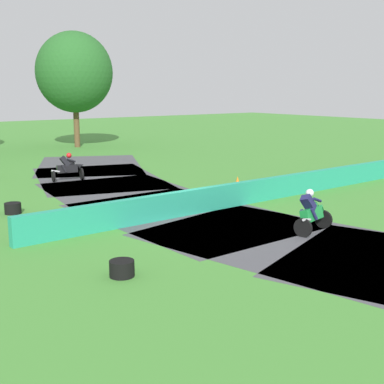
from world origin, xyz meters
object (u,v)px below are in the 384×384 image
(motorcycle_chase_green, at_px, (312,212))
(tire_stack_mid_b, at_px, (122,268))
(motorcycle_lead_black, at_px, (69,167))
(traffic_cone, at_px, (238,181))
(tire_stack_mid_a, at_px, (13,208))

(motorcycle_chase_green, xyz_separation_m, tire_stack_mid_b, (-6.90, 0.05, -0.44))
(motorcycle_lead_black, height_order, tire_stack_mid_b, motorcycle_lead_black)
(tire_stack_mid_b, height_order, traffic_cone, traffic_cone)
(tire_stack_mid_a, distance_m, traffic_cone, 10.36)
(motorcycle_chase_green, bearing_deg, traffic_cone, 64.99)
(tire_stack_mid_a, bearing_deg, traffic_cone, -4.02)
(tire_stack_mid_b, bearing_deg, motorcycle_chase_green, -0.39)
(motorcycle_lead_black, xyz_separation_m, traffic_cone, (5.76, -6.11, -0.44))
(motorcycle_lead_black, height_order, motorcycle_chase_green, motorcycle_lead_black)
(motorcycle_lead_black, height_order, tire_stack_mid_a, motorcycle_lead_black)
(motorcycle_chase_green, bearing_deg, tire_stack_mid_b, 179.61)
(motorcycle_chase_green, bearing_deg, tire_stack_mid_a, 129.99)
(tire_stack_mid_a, xyz_separation_m, traffic_cone, (10.34, -0.73, 0.02))
(motorcycle_lead_black, xyz_separation_m, tire_stack_mid_b, (-4.61, -13.51, -0.46))
(motorcycle_lead_black, bearing_deg, tire_stack_mid_a, -130.34)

